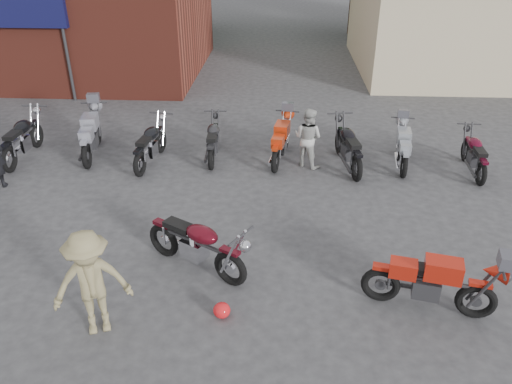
# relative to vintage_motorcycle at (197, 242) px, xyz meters

# --- Properties ---
(ground) EXTENTS (90.00, 90.00, 0.00)m
(ground) POSITION_rel_vintage_motorcycle_xyz_m (0.99, -0.73, -0.60)
(ground) COLOR #333336
(brick_building) EXTENTS (12.00, 8.00, 4.00)m
(brick_building) POSITION_rel_vintage_motorcycle_xyz_m (-8.01, 13.27, 1.40)
(brick_building) COLOR maroon
(brick_building) RESTS_ON ground
(stucco_building) EXTENTS (10.00, 8.00, 3.50)m
(stucco_building) POSITION_rel_vintage_motorcycle_xyz_m (9.49, 14.27, 1.15)
(stucco_building) COLOR tan
(stucco_building) RESTS_ON ground
(vintage_motorcycle) EXTENTS (2.12, 1.64, 1.20)m
(vintage_motorcycle) POSITION_rel_vintage_motorcycle_xyz_m (0.00, 0.00, 0.00)
(vintage_motorcycle) COLOR #4D0913
(vintage_motorcycle) RESTS_ON ground
(sportbike) EXTENTS (2.06, 1.07, 1.14)m
(sportbike) POSITION_rel_vintage_motorcycle_xyz_m (3.77, -0.80, -0.03)
(sportbike) COLOR #B71E0F
(sportbike) RESTS_ON ground
(helmet) EXTENTS (0.30, 0.30, 0.25)m
(helmet) POSITION_rel_vintage_motorcycle_xyz_m (0.55, -1.15, -0.47)
(helmet) COLOR red
(helmet) RESTS_ON ground
(person_light) EXTENTS (0.91, 0.85, 1.49)m
(person_light) POSITION_rel_vintage_motorcycle_xyz_m (2.04, 4.39, 0.15)
(person_light) COLOR #B0B1AC
(person_light) RESTS_ON ground
(person_tan) EXTENTS (1.26, 0.98, 1.72)m
(person_tan) POSITION_rel_vintage_motorcycle_xyz_m (-1.26, -1.52, 0.26)
(person_tan) COLOR #897E54
(person_tan) RESTS_ON ground
(row_bike_0) EXTENTS (0.73, 2.13, 1.23)m
(row_bike_0) POSITION_rel_vintage_motorcycle_xyz_m (-5.19, 4.44, 0.02)
(row_bike_0) COLOR black
(row_bike_0) RESTS_ON ground
(row_bike_1) EXTENTS (1.07, 2.24, 1.24)m
(row_bike_1) POSITION_rel_vintage_motorcycle_xyz_m (-3.52, 4.75, 0.02)
(row_bike_1) COLOR gray
(row_bike_1) RESTS_ON ground
(row_bike_2) EXTENTS (0.90, 2.04, 1.15)m
(row_bike_2) POSITION_rel_vintage_motorcycle_xyz_m (-1.86, 4.33, -0.03)
(row_bike_2) COLOR black
(row_bike_2) RESTS_ON ground
(row_bike_3) EXTENTS (0.70, 1.90, 1.09)m
(row_bike_3) POSITION_rel_vintage_motorcycle_xyz_m (-0.34, 4.75, -0.05)
(row_bike_3) COLOR #232325
(row_bike_3) RESTS_ON ground
(row_bike_4) EXTENTS (0.96, 2.05, 1.14)m
(row_bike_4) POSITION_rel_vintage_motorcycle_xyz_m (1.39, 4.70, -0.03)
(row_bike_4) COLOR red
(row_bike_4) RESTS_ON ground
(row_bike_5) EXTENTS (1.01, 2.16, 1.20)m
(row_bike_5) POSITION_rel_vintage_motorcycle_xyz_m (3.04, 4.40, 0.00)
(row_bike_5) COLOR black
(row_bike_5) RESTS_ON ground
(row_bike_6) EXTENTS (0.83, 1.91, 1.07)m
(row_bike_6) POSITION_rel_vintage_motorcycle_xyz_m (4.40, 4.55, -0.06)
(row_bike_6) COLOR #92979F
(row_bike_6) RESTS_ON ground
(row_bike_7) EXTENTS (0.69, 1.85, 1.06)m
(row_bike_7) POSITION_rel_vintage_motorcycle_xyz_m (6.05, 4.25, -0.07)
(row_bike_7) COLOR #4C091C
(row_bike_7) RESTS_ON ground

